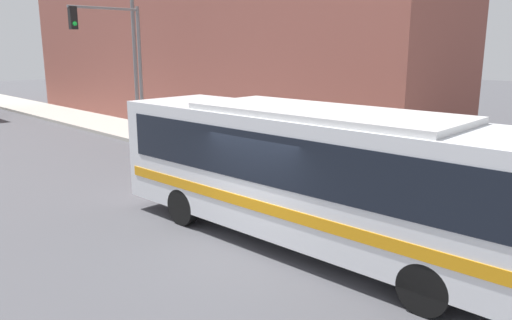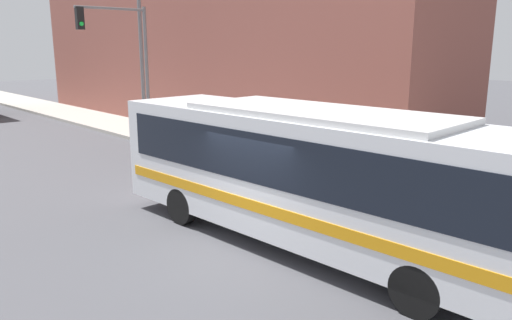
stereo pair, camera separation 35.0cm
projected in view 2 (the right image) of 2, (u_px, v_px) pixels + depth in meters
ground_plane at (253, 251)px, 10.80m from camera, size 120.00×120.00×0.00m
sidewalk at (99, 120)px, 29.12m from camera, size 3.19×70.00×0.17m
building_facade at (206, 7)px, 27.53m from camera, size 6.00×29.03×12.90m
city_bus at (317, 170)px, 10.61m from camera, size 3.02×10.80×3.06m
fire_hydrant at (287, 160)px, 16.83m from camera, size 0.22×0.30×0.81m
traffic_light_pole at (125, 50)px, 21.90m from camera, size 3.28×0.35×5.87m
parking_meter at (199, 130)px, 20.27m from camera, size 0.14×0.14×1.20m
street_lamp at (133, 49)px, 22.77m from camera, size 3.03×0.28×6.60m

